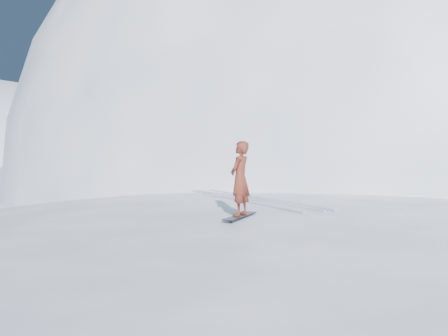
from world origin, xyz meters
The scene contains 8 objects.
ground centered at (0.00, 0.00, 0.00)m, with size 400.00×400.00×0.00m, color white.
near_ridge centered at (1.00, 3.00, 0.00)m, with size 36.00×28.00×4.80m, color white.
summit_peak centered at (22.00, 26.00, 0.00)m, with size 60.00×56.00×56.00m, color white.
peak_shoulder centered at (10.00, 20.00, 0.00)m, with size 28.00×24.00×18.00m, color white.
wind_bumps centered at (-0.56, 2.12, 0.00)m, with size 16.00×14.40×1.00m.
snowboard centered at (-1.90, 1.38, 2.41)m, with size 1.42×0.27×0.02m, color black.
snowboarder centered at (-1.90, 1.38, 3.31)m, with size 0.65×0.42×1.77m, color maroon.
board_tracks centered at (-0.23, 4.26, 2.42)m, with size 1.97×5.94×0.04m.
Camera 1 is at (-6.74, -9.38, 4.29)m, focal length 40.00 mm.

